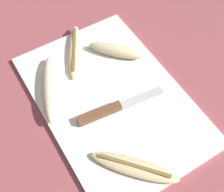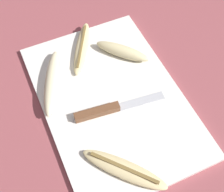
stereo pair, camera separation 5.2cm
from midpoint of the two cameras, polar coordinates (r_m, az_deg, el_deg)
ground_plane at (r=0.79m, az=1.86°, el=-0.96°), size 4.00×4.00×0.00m
cutting_board at (r=0.79m, az=1.87°, el=-0.73°), size 0.50×0.34×0.01m
knife at (r=0.75m, az=0.57°, el=-2.73°), size 0.05×0.23×0.02m
banana_pale_long at (r=0.80m, az=-9.05°, el=2.45°), size 0.20×0.11×0.03m
banana_ripe_center at (r=0.87m, az=-3.84°, el=8.71°), size 0.18×0.12×0.02m
banana_soft_right at (r=0.85m, az=3.61°, el=8.09°), size 0.13×0.13×0.03m
banana_mellow_near at (r=0.69m, az=4.42°, el=-13.35°), size 0.18×0.16×0.02m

